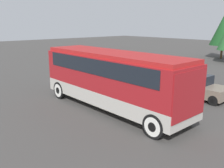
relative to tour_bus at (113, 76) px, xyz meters
The scene contains 5 objects.
ground_plane 1.97m from the tour_bus, behind, with size 120.00×120.00×0.00m, color #423F3D.
tour_bus is the anchor object (origin of this frame).
parked_car_near 6.11m from the tour_bus, 75.01° to the left, with size 4.63×1.94×1.49m.
parked_car_mid 9.00m from the tour_bus, 104.68° to the left, with size 4.16×1.88×1.36m.
tree_center 26.18m from the tour_bus, 102.72° to the left, with size 3.51×3.51×6.18m.
Camera 1 is at (10.17, -9.05, 4.82)m, focal length 40.00 mm.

